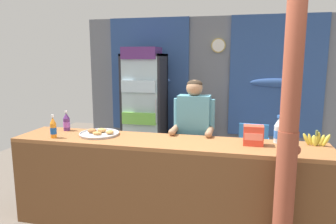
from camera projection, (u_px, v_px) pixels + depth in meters
The scene contains 14 objects.
ground_plane at pixel (191, 195), 4.22m from camera, with size 7.92×7.92×0.00m, color #665B51.
back_wall_curtained at pixel (209, 86), 5.78m from camera, with size 4.63×0.22×2.54m.
stall_counter at pixel (163, 178), 3.23m from camera, with size 3.28×0.60×0.97m.
timber_post at pixel (288, 137), 2.56m from camera, with size 0.19×0.17×2.47m.
drink_fridge at pixel (144, 99), 5.55m from camera, with size 0.71×0.65×1.99m.
bottle_shelf_rack at pixel (193, 126), 5.67m from camera, with size 0.48×0.28×1.14m.
plastic_lawn_chair at pixel (253, 146), 4.79m from camera, with size 0.48×0.48×0.86m.
shopkeeper at pixel (194, 130), 3.70m from camera, with size 0.48×0.42×1.57m.
soda_bottle_water at pixel (278, 131), 3.18m from camera, with size 0.09×0.09×0.28m.
soda_bottle_grape_soda at pixel (67, 122), 3.72m from camera, with size 0.08×0.08×0.24m.
soda_bottle_orange_soda at pixel (53, 128), 3.38m from camera, with size 0.07×0.07×0.25m.
snack_box_crackers at pixel (253, 135), 3.10m from camera, with size 0.19×0.14×0.20m.
pastry_tray at pixel (99, 133), 3.52m from camera, with size 0.44×0.44×0.07m.
banana_bunch at pixel (317, 140), 3.08m from camera, with size 0.27×0.06×0.16m.
Camera 1 is at (0.62, -2.71, 1.83)m, focal length 33.67 mm.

